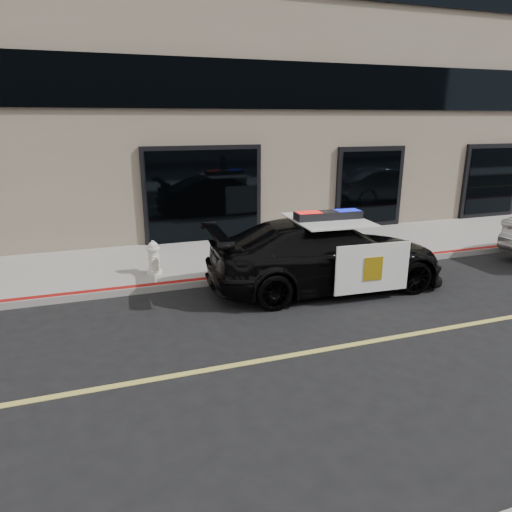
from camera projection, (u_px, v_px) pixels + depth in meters
name	position (u px, v px, depth m)	size (l,w,h in m)	color
ground	(357.00, 344.00, 7.56)	(120.00, 120.00, 0.00)	black
sidewalk_n	(255.00, 254.00, 12.29)	(60.00, 3.50, 0.15)	gray
building_n	(205.00, 44.00, 15.34)	(60.00, 7.00, 12.00)	#756856
police_car	(327.00, 254.00, 9.92)	(2.68, 5.42, 1.71)	black
fire_hydrant	(154.00, 258.00, 10.45)	(0.35, 0.49, 0.78)	white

